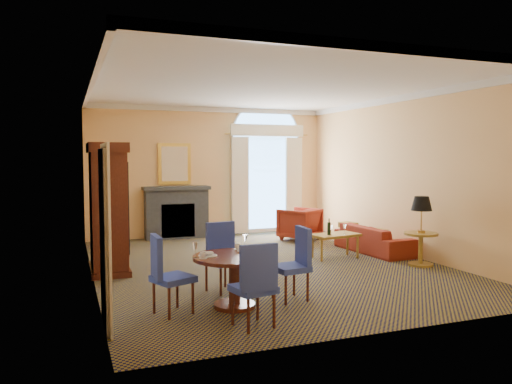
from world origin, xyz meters
name	(u,v)px	position (x,y,z in m)	size (l,w,h in m)	color
ground	(266,265)	(0.00, 0.00, 0.00)	(7.50, 7.50, 0.00)	#121137
room_envelope	(252,129)	(-0.03, 0.67, 2.51)	(6.04, 7.52, 3.45)	#FBC377
armoire	(108,210)	(-2.72, 0.42, 1.06)	(0.63, 1.12, 2.20)	#40180E
dining_table	(234,269)	(-1.35, -2.25, 0.51)	(1.09, 1.09, 0.88)	#40180E
dining_chair_north	(222,252)	(-1.25, -1.36, 0.57)	(0.57, 0.57, 1.00)	#293CA1
dining_chair_south	(256,280)	(-1.38, -3.14, 0.57)	(0.53, 0.53, 1.00)	#293CA1
dining_chair_east	(296,258)	(-0.43, -2.20, 0.57)	(0.50, 0.49, 1.00)	#293CA1
dining_chair_west	(165,269)	(-2.25, -2.23, 0.57)	(0.58, 0.58, 1.00)	#293CA1
sofa	(374,239)	(2.55, 0.33, 0.27)	(1.88, 0.74, 0.55)	maroon
armchair	(300,224)	(1.78, 2.28, 0.38)	(0.81, 0.84, 0.76)	maroon
coffee_table	(335,236)	(1.49, 0.09, 0.44)	(1.01, 0.67, 0.79)	olive
side_table	(421,222)	(2.60, -1.05, 0.79)	(0.60, 0.60, 1.23)	olive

